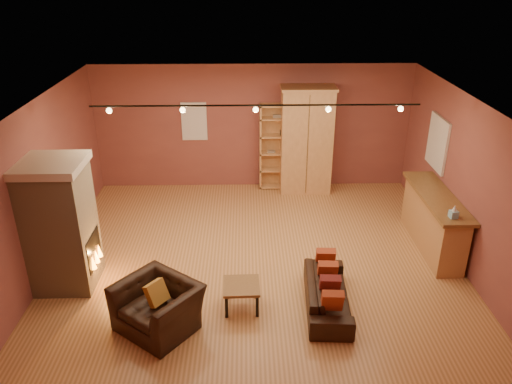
{
  "coord_description": "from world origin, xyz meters",
  "views": [
    {
      "loc": [
        -0.16,
        -7.46,
        4.78
      ],
      "look_at": [
        0.0,
        0.2,
        1.22
      ],
      "focal_mm": 35.0,
      "sensor_mm": 36.0,
      "label": 1
    }
  ],
  "objects_px": {
    "bookcase": "(277,146)",
    "bar_counter": "(433,221)",
    "armoire": "(306,140)",
    "coffee_table": "(241,288)",
    "loveseat": "(328,288)",
    "fireplace": "(61,225)",
    "armchair": "(157,300)"
  },
  "relations": [
    {
      "from": "bookcase",
      "to": "bar_counter",
      "type": "relative_size",
      "value": 0.9
    },
    {
      "from": "armoire",
      "to": "coffee_table",
      "type": "xyz_separation_m",
      "value": [
        -1.42,
        -4.27,
        -0.85
      ]
    },
    {
      "from": "loveseat",
      "to": "armoire",
      "type": "bearing_deg",
      "value": 1.92
    },
    {
      "from": "loveseat",
      "to": "coffee_table",
      "type": "height_order",
      "value": "loveseat"
    },
    {
      "from": "fireplace",
      "to": "coffee_table",
      "type": "xyz_separation_m",
      "value": [
        2.8,
        -0.72,
        -0.71
      ]
    },
    {
      "from": "loveseat",
      "to": "bookcase",
      "type": "bearing_deg",
      "value": 9.95
    },
    {
      "from": "armoire",
      "to": "coffee_table",
      "type": "bearing_deg",
      "value": -108.35
    },
    {
      "from": "bar_counter",
      "to": "loveseat",
      "type": "distance_m",
      "value": 2.76
    },
    {
      "from": "bar_counter",
      "to": "bookcase",
      "type": "bearing_deg",
      "value": 133.77
    },
    {
      "from": "armoire",
      "to": "bar_counter",
      "type": "relative_size",
      "value": 1.09
    },
    {
      "from": "fireplace",
      "to": "loveseat",
      "type": "xyz_separation_m",
      "value": [
        4.09,
        -0.73,
        -0.73
      ]
    },
    {
      "from": "loveseat",
      "to": "fireplace",
      "type": "bearing_deg",
      "value": 83.39
    },
    {
      "from": "bookcase",
      "to": "armoire",
      "type": "distance_m",
      "value": 0.69
    },
    {
      "from": "bar_counter",
      "to": "coffee_table",
      "type": "bearing_deg",
      "value": -153.74
    },
    {
      "from": "armchair",
      "to": "coffee_table",
      "type": "xyz_separation_m",
      "value": [
        1.18,
        0.41,
        -0.12
      ]
    },
    {
      "from": "fireplace",
      "to": "bar_counter",
      "type": "xyz_separation_m",
      "value": [
        6.24,
        0.98,
        -0.53
      ]
    },
    {
      "from": "loveseat",
      "to": "armchair",
      "type": "xyz_separation_m",
      "value": [
        -2.47,
        -0.4,
        0.14
      ]
    },
    {
      "from": "bar_counter",
      "to": "loveseat",
      "type": "bearing_deg",
      "value": -141.54
    },
    {
      "from": "loveseat",
      "to": "armchair",
      "type": "height_order",
      "value": "armchair"
    },
    {
      "from": "bar_counter",
      "to": "armchair",
      "type": "height_order",
      "value": "bar_counter"
    },
    {
      "from": "bookcase",
      "to": "bar_counter",
      "type": "bearing_deg",
      "value": -46.23
    },
    {
      "from": "bar_counter",
      "to": "loveseat",
      "type": "xyz_separation_m",
      "value": [
        -2.15,
        -1.71,
        -0.2
      ]
    },
    {
      "from": "fireplace",
      "to": "coffee_table",
      "type": "height_order",
      "value": "fireplace"
    },
    {
      "from": "bar_counter",
      "to": "loveseat",
      "type": "relative_size",
      "value": 1.33
    },
    {
      "from": "bookcase",
      "to": "loveseat",
      "type": "xyz_separation_m",
      "value": [
        0.5,
        -4.48,
        -0.66
      ]
    },
    {
      "from": "bar_counter",
      "to": "coffee_table",
      "type": "relative_size",
      "value": 3.95
    },
    {
      "from": "armoire",
      "to": "armchair",
      "type": "relative_size",
      "value": 1.87
    },
    {
      "from": "bookcase",
      "to": "armchair",
      "type": "relative_size",
      "value": 1.54
    },
    {
      "from": "bookcase",
      "to": "loveseat",
      "type": "distance_m",
      "value": 4.56
    },
    {
      "from": "bar_counter",
      "to": "armchair",
      "type": "distance_m",
      "value": 5.08
    },
    {
      "from": "fireplace",
      "to": "bookcase",
      "type": "height_order",
      "value": "fireplace"
    },
    {
      "from": "armoire",
      "to": "loveseat",
      "type": "height_order",
      "value": "armoire"
    }
  ]
}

